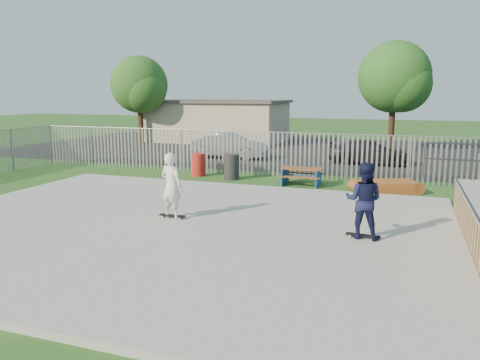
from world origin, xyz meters
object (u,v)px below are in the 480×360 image
(trash_bin_red, at_px, (199,165))
(car_dark, at_px, (369,152))
(picnic_table, at_px, (302,176))
(trash_bin_grey, at_px, (232,167))
(funbox, at_px, (386,187))
(skater_white, at_px, (171,186))
(skater_navy, at_px, (364,200))
(car_silver, at_px, (229,146))
(tree_left, at_px, (139,85))
(tree_mid, at_px, (394,77))

(trash_bin_red, bearing_deg, car_dark, 41.86)
(picnic_table, bearing_deg, trash_bin_grey, 174.67)
(funbox, relative_size, skater_white, 1.28)
(skater_navy, bearing_deg, car_silver, -52.20)
(trash_bin_red, distance_m, skater_navy, 10.97)
(trash_bin_red, xyz_separation_m, car_silver, (-0.76, 5.94, 0.23))
(skater_white, bearing_deg, tree_left, -45.27)
(tree_mid, bearing_deg, skater_white, -104.69)
(trash_bin_grey, bearing_deg, funbox, -5.91)
(car_dark, bearing_deg, trash_bin_grey, 140.39)
(trash_bin_grey, height_order, car_dark, car_dark)
(tree_mid, height_order, skater_white, tree_mid)
(trash_bin_grey, bearing_deg, skater_white, -83.22)
(car_dark, bearing_deg, tree_mid, -8.32)
(car_dark, bearing_deg, skater_navy, -176.99)
(car_silver, bearing_deg, skater_white, -167.31)
(funbox, bearing_deg, car_dark, 74.91)
(trash_bin_grey, xyz_separation_m, tree_mid, (6.16, 13.08, 4.17))
(skater_navy, xyz_separation_m, skater_white, (-5.36, 0.11, 0.00))
(tree_left, relative_size, tree_mid, 0.92)
(tree_left, height_order, skater_navy, tree_left)
(car_silver, xyz_separation_m, car_dark, (7.77, 0.35, -0.09))
(tree_mid, bearing_deg, tree_left, -175.91)
(tree_left, relative_size, skater_white, 3.39)
(tree_mid, bearing_deg, trash_bin_grey, -115.22)
(tree_mid, bearing_deg, car_dark, -97.56)
(skater_white, bearing_deg, funbox, -119.76)
(car_dark, distance_m, tree_left, 18.18)
(tree_mid, xyz_separation_m, skater_navy, (0.05, -20.35, -3.62))
(skater_navy, bearing_deg, tree_left, -41.73)
(picnic_table, distance_m, skater_white, 7.35)
(skater_white, bearing_deg, picnic_table, -97.14)
(picnic_table, relative_size, trash_bin_grey, 1.53)
(trash_bin_grey, relative_size, tree_mid, 0.16)
(trash_bin_red, height_order, skater_navy, skater_navy)
(tree_mid, distance_m, skater_white, 21.24)
(picnic_table, distance_m, skater_navy, 7.72)
(trash_bin_red, relative_size, trash_bin_grey, 0.93)
(trash_bin_red, bearing_deg, tree_mid, 58.37)
(skater_navy, bearing_deg, trash_bin_grey, -44.45)
(funbox, height_order, tree_mid, tree_mid)
(tree_left, distance_m, tree_mid, 17.93)
(trash_bin_red, relative_size, car_dark, 0.24)
(car_silver, bearing_deg, tree_left, 57.63)
(trash_bin_red, relative_size, tree_left, 0.16)
(trash_bin_grey, height_order, tree_mid, tree_mid)
(tree_mid, relative_size, skater_white, 3.68)
(funbox, xyz_separation_m, tree_mid, (-0.33, 13.75, 4.50))
(trash_bin_red, xyz_separation_m, skater_white, (2.57, -7.45, 0.59))
(car_silver, distance_m, tree_mid, 11.72)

